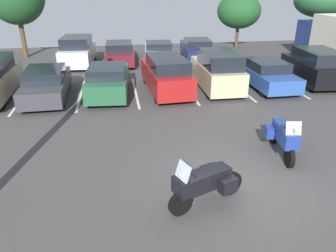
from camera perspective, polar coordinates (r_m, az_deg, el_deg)
The scene contains 16 objects.
ground at distance 9.37m, azimuth 11.73°, elevation -9.76°, with size 44.00×44.00×0.10m, color #423F3F.
motorcycle_touring at distance 7.97m, azimuth 6.50°, elevation -9.91°, with size 2.08×1.22×1.38m.
motorcycle_second at distance 10.74m, azimuth 19.64°, elevation -1.72°, with size 0.94×2.23×1.44m.
parking_stripes at distance 16.64m, azimuth -1.06°, elevation 6.25°, with size 19.05×4.89×0.01m.
car_charcoal at distance 16.40m, azimuth -20.63°, elevation 7.00°, with size 1.96×4.75×1.44m.
car_green at distance 16.04m, azimuth -10.42°, elevation 7.97°, with size 2.18×4.66×1.51m.
car_red at distance 16.24m, azimuth -0.33°, elevation 9.08°, with size 2.06×4.85×1.79m.
car_champagne at distance 16.81m, azimuth 8.67°, elevation 9.57°, with size 1.83×4.42×1.97m.
car_blue at distance 17.94m, azimuth 16.76°, elevation 8.84°, with size 1.81×4.80×1.41m.
car_black at distance 19.36m, azimuth 24.40°, elevation 9.52°, with size 2.22×4.42×1.86m.
car_far_white at distance 22.65m, azimuth -15.58°, elevation 12.57°, with size 2.14×4.64×1.89m.
car_far_maroon at distance 22.69m, azimuth -8.54°, elevation 12.64°, with size 1.96×4.86×1.42m.
car_far_silver at distance 23.05m, azimuth -1.65°, elevation 12.94°, with size 2.31×4.77×1.34m.
car_far_navy at distance 23.58m, azimuth 5.03°, elevation 13.29°, with size 2.30×4.99×1.48m.
tree_far_right at distance 28.27m, azimuth 12.39°, elevation 19.15°, with size 3.48×3.48×4.31m.
tree_center at distance 31.12m, azimuth 25.36°, elevation 19.30°, with size 4.31×4.31×5.03m.
Camera 1 is at (-3.08, -7.21, 5.08)m, focal length 34.61 mm.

